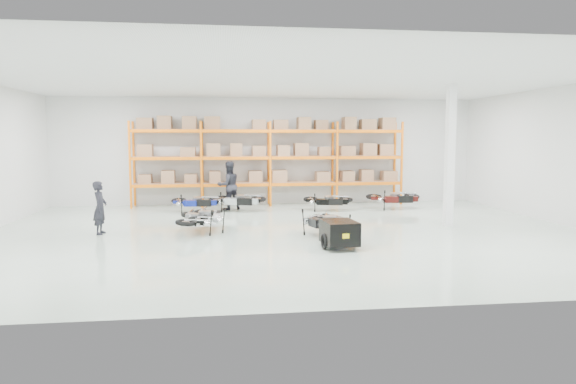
{
  "coord_description": "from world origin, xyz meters",
  "views": [
    {
      "loc": [
        -1.93,
        -14.98,
        2.81
      ],
      "look_at": [
        0.12,
        1.17,
        1.1
      ],
      "focal_mm": 32.0,
      "sensor_mm": 36.0,
      "label": 1
    }
  ],
  "objects": [
    {
      "name": "moto_back_c",
      "position": [
        2.09,
        4.45,
        0.51
      ],
      "size": [
        1.81,
        1.22,
        1.07
      ],
      "primitive_type": null,
      "rotation": [
        0.0,
        -0.09,
        1.31
      ],
      "color": "black",
      "rests_on": "ground"
    },
    {
      "name": "moto_back_a",
      "position": [
        -2.96,
        4.65,
        0.52
      ],
      "size": [
        1.77,
        1.03,
        1.09
      ],
      "primitive_type": null,
      "rotation": [
        0.0,
        -0.09,
        1.45
      ],
      "color": "navy",
      "rests_on": "ground"
    },
    {
      "name": "person_back",
      "position": [
        -1.72,
        5.25,
        0.95
      ],
      "size": [
        1.13,
        1.01,
        1.91
      ],
      "primitive_type": "imported",
      "rotation": [
        0.0,
        0.0,
        3.51
      ],
      "color": "#21222A",
      "rests_on": "ground"
    },
    {
      "name": "moto_touring_right",
      "position": [
        0.98,
        -0.79,
        0.55
      ],
      "size": [
        1.39,
        1.98,
        1.16
      ],
      "primitive_type": null,
      "rotation": [
        0.0,
        -0.09,
        0.31
      ],
      "color": "black",
      "rests_on": "ground"
    },
    {
      "name": "moto_black_far_left",
      "position": [
        -2.76,
        0.28,
        0.53
      ],
      "size": [
        0.92,
        1.76,
        1.12
      ],
      "primitive_type": null,
      "rotation": [
        0.0,
        -0.09,
        3.11
      ],
      "color": "black",
      "rests_on": "ground"
    },
    {
      "name": "room",
      "position": [
        0.0,
        0.0,
        2.25
      ],
      "size": [
        18.0,
        18.0,
        18.0
      ],
      "color": "#B7CCBB",
      "rests_on": "ground"
    },
    {
      "name": "moto_back_d",
      "position": [
        4.82,
        4.59,
        0.57
      ],
      "size": [
        1.92,
        1.06,
        1.2
      ],
      "primitive_type": null,
      "rotation": [
        0.0,
        -0.09,
        1.5
      ],
      "color": "#3E0E0C",
      "rests_on": "ground"
    },
    {
      "name": "pallet_rack",
      "position": [
        -0.0,
        6.45,
        2.26
      ],
      "size": [
        11.28,
        0.98,
        3.62
      ],
      "color": "orange",
      "rests_on": "ground"
    },
    {
      "name": "person_left",
      "position": [
        -5.53,
        0.49,
        0.78
      ],
      "size": [
        0.4,
        0.59,
        1.56
      ],
      "primitive_type": "imported",
      "rotation": [
        0.0,
        0.0,
        1.52
      ],
      "color": "black",
      "rests_on": "ground"
    },
    {
      "name": "trailer",
      "position": [
        0.98,
        -2.39,
        0.42
      ],
      "size": [
        0.9,
        1.72,
        0.71
      ],
      "rotation": [
        0.0,
        0.0,
        0.08
      ],
      "color": "black",
      "rests_on": "ground"
    },
    {
      "name": "moto_silver_left",
      "position": [
        -2.4,
        0.68,
        0.54
      ],
      "size": [
        0.99,
        1.83,
        1.15
      ],
      "primitive_type": null,
      "rotation": [
        0.0,
        -0.09,
        3.08
      ],
      "color": "silver",
      "rests_on": "ground"
    },
    {
      "name": "moto_back_b",
      "position": [
        -1.38,
        4.77,
        0.55
      ],
      "size": [
        2.01,
        1.46,
        1.17
      ],
      "primitive_type": null,
      "rotation": [
        0.0,
        -0.09,
        1.22
      ],
      "color": "#A8AFB2",
      "rests_on": "ground"
    },
    {
      "name": "moto_blue_centre",
      "position": [
        1.18,
        -0.63,
        0.49
      ],
      "size": [
        1.02,
        1.69,
        1.03
      ],
      "primitive_type": null,
      "rotation": [
        0.0,
        -0.09,
        2.99
      ],
      "color": "#08074D",
      "rests_on": "ground"
    },
    {
      "name": "structural_column",
      "position": [
        5.2,
        0.5,
        2.25
      ],
      "size": [
        0.25,
        0.25,
        4.5
      ],
      "primitive_type": "cube",
      "color": "white",
      "rests_on": "ground"
    }
  ]
}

